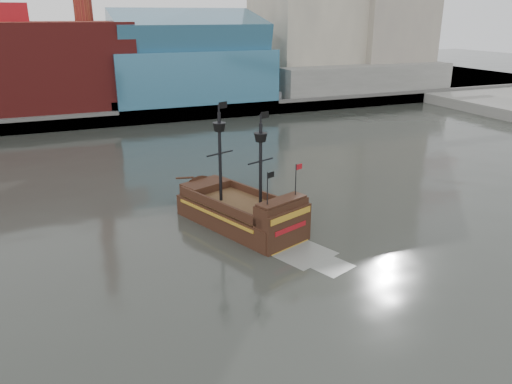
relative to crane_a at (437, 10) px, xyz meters
name	(u,v)px	position (x,y,z in m)	size (l,w,h in m)	color
ground	(334,302)	(-78.63, -82.00, -19.11)	(400.00, 400.00, 0.00)	#272A25
promenade_far	(123,95)	(-78.63, 10.00, -18.11)	(220.00, 60.00, 2.00)	slate
seawall	(148,117)	(-78.63, -19.50, -17.81)	(220.00, 1.00, 2.60)	#4C4C49
crane_a	(437,10)	(0.00, 0.00, 0.00)	(22.50, 4.00, 32.25)	slate
crane_b	(438,24)	(9.60, 10.00, -3.54)	(19.10, 4.00, 26.25)	slate
pirate_ship	(241,215)	(-79.81, -67.73, -18.03)	(9.96, 16.59, 11.93)	black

